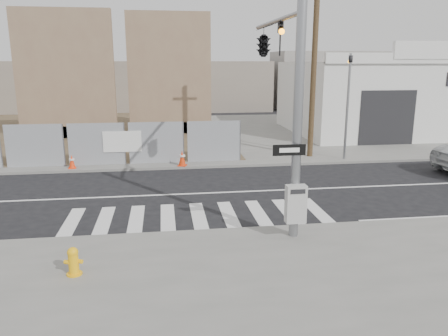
{
  "coord_description": "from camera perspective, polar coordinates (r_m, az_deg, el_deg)",
  "views": [
    {
      "loc": [
        -1.05,
        -15.98,
        4.88
      ],
      "look_at": [
        0.95,
        -1.75,
        1.4
      ],
      "focal_mm": 35.0,
      "sensor_mm": 36.0,
      "label": 1
    }
  ],
  "objects": [
    {
      "name": "fire_hydrant",
      "position": [
        10.79,
        -19.07,
        -11.43
      ],
      "size": [
        0.47,
        0.47,
        0.67
      ],
      "rotation": [
        0.0,
        0.0,
        -0.42
      ],
      "color": "#FDB50E",
      "rests_on": "sidewalk_near"
    },
    {
      "name": "traffic_cone_d",
      "position": [
        20.69,
        -5.49,
        1.29
      ],
      "size": [
        0.49,
        0.49,
        0.75
      ],
      "rotation": [
        0.0,
        0.0,
        -0.32
      ],
      "color": "red",
      "rests_on": "sidewalk_far"
    },
    {
      "name": "signal_pole",
      "position": [
        14.38,
        6.45,
        13.13
      ],
      "size": [
        0.96,
        5.87,
        7.0
      ],
      "color": "gray",
      "rests_on": "sidewalk_near"
    },
    {
      "name": "far_signal_pole",
      "position": [
        22.52,
        15.93,
        9.55
      ],
      "size": [
        0.16,
        0.2,
        5.6
      ],
      "color": "gray",
      "rests_on": "sidewalk_far"
    },
    {
      "name": "traffic_cone_c",
      "position": [
        21.3,
        -19.25,
        0.8
      ],
      "size": [
        0.37,
        0.37,
        0.65
      ],
      "rotation": [
        0.0,
        0.0,
        0.1
      ],
      "color": "#FF370D",
      "rests_on": "sidewalk_far"
    },
    {
      "name": "utility_pole_right",
      "position": [
        22.77,
        11.73,
        14.16
      ],
      "size": [
        1.6,
        0.28,
        10.0
      ],
      "color": "brown",
      "rests_on": "sidewalk_far"
    },
    {
      "name": "auto_shop",
      "position": [
        32.71,
        19.65,
        8.73
      ],
      "size": [
        12.0,
        10.2,
        5.95
      ],
      "color": "silver",
      "rests_on": "sidewalk_far"
    },
    {
      "name": "concrete_wall_left",
      "position": [
        29.7,
        -19.86,
        9.93
      ],
      "size": [
        6.0,
        1.3,
        8.0
      ],
      "color": "#7B5F4A",
      "rests_on": "sidewalk_far"
    },
    {
      "name": "concrete_wall_right",
      "position": [
        30.1,
        -7.07,
        10.66
      ],
      "size": [
        5.5,
        1.3,
        8.0
      ],
      "color": "#7B5F4A",
      "rests_on": "sidewalk_far"
    },
    {
      "name": "ground",
      "position": [
        16.74,
        -4.06,
        -3.37
      ],
      "size": [
        100.0,
        100.0,
        0.0
      ],
      "primitive_type": "plane",
      "color": "black",
      "rests_on": "ground"
    },
    {
      "name": "sidewalk_far",
      "position": [
        30.38,
        -5.94,
        4.42
      ],
      "size": [
        50.0,
        20.0,
        0.12
      ],
      "primitive_type": "cube",
      "color": "slate",
      "rests_on": "ground"
    }
  ]
}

